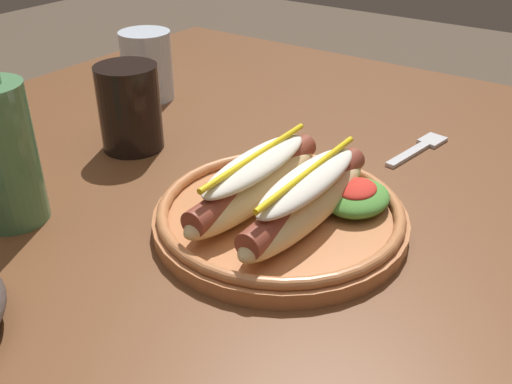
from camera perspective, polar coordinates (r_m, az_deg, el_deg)
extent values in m
cube|color=brown|center=(0.61, -4.51, -4.61)|extent=(1.22, 1.07, 0.04)
cylinder|color=brown|center=(1.38, -4.73, -1.15)|extent=(0.06, 0.06, 0.70)
cylinder|color=#B77042|center=(0.59, 2.39, -2.69)|extent=(0.26, 0.26, 0.02)
torus|color=#B77042|center=(0.58, 2.42, -1.70)|extent=(0.25, 0.25, 0.01)
ellipsoid|color=#E0C184|center=(0.56, 5.03, -1.22)|extent=(0.22, 0.05, 0.04)
cylinder|color=brown|center=(0.56, 5.07, -0.53)|extent=(0.20, 0.03, 0.03)
ellipsoid|color=silver|center=(0.55, 5.15, 1.10)|extent=(0.16, 0.04, 0.02)
cylinder|color=yellow|center=(0.54, 5.20, 2.02)|extent=(0.18, 0.01, 0.01)
ellipsoid|color=#E0C184|center=(0.59, -0.01, 0.50)|extent=(0.22, 0.05, 0.04)
cylinder|color=brown|center=(0.59, -0.01, 1.16)|extent=(0.20, 0.03, 0.03)
ellipsoid|color=silver|center=(0.58, -0.01, 2.74)|extent=(0.16, 0.04, 0.02)
cylinder|color=yellow|center=(0.57, -0.01, 3.63)|extent=(0.18, 0.01, 0.01)
ellipsoid|color=#4C8C38|center=(0.60, 9.83, -0.54)|extent=(0.08, 0.07, 0.02)
ellipsoid|color=red|center=(0.59, 9.92, 0.30)|extent=(0.05, 0.04, 0.01)
cube|color=silver|center=(0.75, 14.75, 3.57)|extent=(0.09, 0.03, 0.00)
cube|color=silver|center=(0.80, 16.99, 4.89)|extent=(0.04, 0.03, 0.00)
cylinder|color=black|center=(0.75, -12.35, 8.11)|extent=(0.08, 0.08, 0.11)
cylinder|color=silver|center=(0.92, -10.68, 12.15)|extent=(0.08, 0.08, 0.10)
cylinder|color=#4C7F51|center=(0.62, -23.81, 3.31)|extent=(0.07, 0.07, 0.15)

